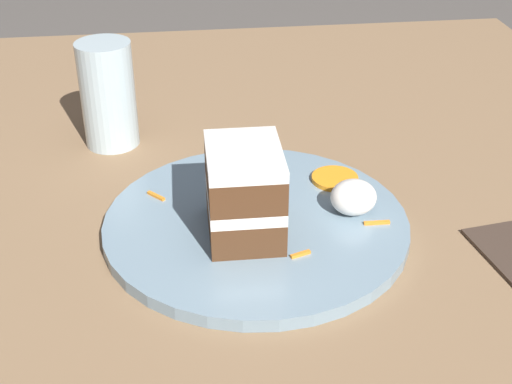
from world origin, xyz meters
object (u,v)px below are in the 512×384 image
object	(u,v)px
orange_garnish	(335,179)
drinking_glass	(109,101)
cake_slice	(245,192)
cream_dollop	(353,197)
plate	(256,224)

from	to	relation	value
orange_garnish	drinking_glass	world-z (taller)	drinking_glass
cake_slice	orange_garnish	distance (m)	0.15
cake_slice	cream_dollop	world-z (taller)	cake_slice
cream_dollop	orange_garnish	world-z (taller)	cream_dollop
orange_garnish	drinking_glass	bearing A→B (deg)	148.94
plate	drinking_glass	xyz separation A→B (m)	(-0.15, 0.22, 0.05)
orange_garnish	drinking_glass	distance (m)	0.29
cake_slice	drinking_glass	bearing A→B (deg)	121.36
cake_slice	drinking_glass	distance (m)	0.28
cream_dollop	drinking_glass	bearing A→B (deg)	139.51
plate	cream_dollop	xyz separation A→B (m)	(0.10, -0.00, 0.02)
cake_slice	orange_garnish	bearing A→B (deg)	39.18
plate	cream_dollop	size ratio (longest dim) A/B	6.54
plate	orange_garnish	bearing A→B (deg)	34.40
cream_dollop	drinking_glass	xyz separation A→B (m)	(-0.25, 0.22, 0.02)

